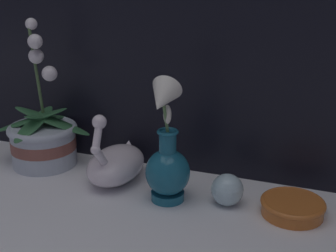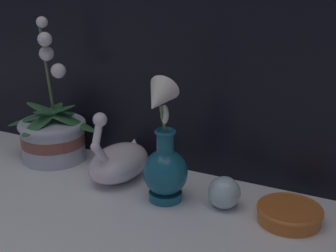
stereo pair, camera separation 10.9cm
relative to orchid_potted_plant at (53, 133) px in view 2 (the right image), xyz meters
The scene contains 6 objects.
ground_plane 0.38m from the orchid_potted_plant, 23.79° to the right, with size 2.80×2.80×0.00m, color white.
orchid_potted_plant is the anchor object (origin of this frame).
swan_figurine 0.23m from the orchid_potted_plant, ahead, with size 0.13×0.22×0.20m.
blue_vase 0.39m from the orchid_potted_plant, 11.48° to the right, with size 0.10×0.13×0.30m.
glass_sphere 0.52m from the orchid_potted_plant, ahead, with size 0.07×0.07×0.07m.
amber_dish 0.67m from the orchid_potted_plant, ahead, with size 0.14×0.14×0.03m.
Camera 2 is at (0.49, -0.79, 0.53)m, focal length 50.00 mm.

